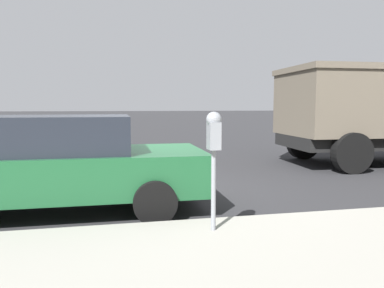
% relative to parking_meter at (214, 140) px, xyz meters
% --- Properties ---
extents(ground_plane, '(220.00, 220.00, 0.00)m').
position_rel_parking_meter_xyz_m(ground_plane, '(2.69, 0.60, -1.28)').
color(ground_plane, '#2B2B2D').
extents(parking_meter, '(0.21, 0.19, 1.49)m').
position_rel_parking_meter_xyz_m(parking_meter, '(0.00, 0.00, 0.00)').
color(parking_meter, gray).
rests_on(parking_meter, sidewalk).
extents(car_green, '(2.14, 4.65, 1.55)m').
position_rel_parking_meter_xyz_m(car_green, '(1.79, 2.13, -0.47)').
color(car_green, '#1E5B33').
rests_on(car_green, ground_plane).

